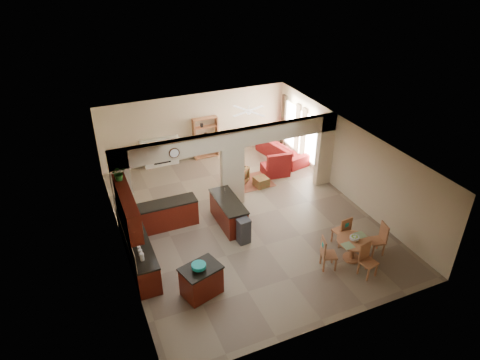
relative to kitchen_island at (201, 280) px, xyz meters
name	(u,v)px	position (x,y,z in m)	size (l,w,h in m)	color
floor	(244,218)	(2.43, 2.76, -0.44)	(10.00, 10.00, 0.00)	#756651
ceiling	(244,143)	(2.43, 2.76, 2.36)	(10.00, 10.00, 0.00)	white
wall_back	(196,127)	(2.43, 7.76, 0.96)	(8.00, 8.00, 0.00)	#C0A88C
wall_front	(332,283)	(2.43, -2.24, 0.96)	(8.00, 8.00, 0.00)	#C0A88C
wall_left	(118,210)	(-1.57, 2.76, 0.96)	(10.00, 10.00, 0.00)	#C0A88C
wall_right	(347,160)	(6.43, 2.76, 0.96)	(10.00, 10.00, 0.00)	#C0A88C
partition_left_pier	(123,191)	(-1.27, 3.76, 0.96)	(0.60, 0.25, 2.80)	#C0A88C
partition_center_pier	(232,176)	(2.43, 3.76, 0.66)	(0.80, 0.25, 2.20)	#C0A88C
partition_right_pier	(325,150)	(6.13, 3.76, 0.96)	(0.60, 0.25, 2.80)	#C0A88C
partition_header	(232,139)	(2.43, 3.76, 2.06)	(8.00, 0.25, 0.60)	#C0A88C
kitchen_counter	(149,234)	(-0.83, 2.51, 0.02)	(2.52, 3.29, 1.48)	#450E07
upper_cabinets	(127,207)	(-1.39, 1.96, 1.48)	(0.35, 2.40, 0.90)	#450E07
peninsula	(229,212)	(1.83, 2.64, 0.01)	(0.70, 1.85, 0.91)	#450E07
wall_clock	(174,153)	(0.43, 3.61, 2.01)	(0.34, 0.34, 0.03)	#492B18
rug	(251,182)	(3.63, 4.86, -0.44)	(1.60, 1.30, 0.01)	brown
fireplace	(161,152)	(0.83, 7.59, 0.17)	(1.60, 0.35, 1.20)	beige
shelving_unit	(206,138)	(2.78, 7.58, 0.46)	(1.00, 0.32, 1.80)	brown
window_a	(312,140)	(6.40, 5.06, 0.76)	(0.02, 0.90, 1.90)	white
window_b	(291,125)	(6.40, 6.76, 0.76)	(0.02, 0.90, 1.90)	white
glazed_door	(301,136)	(6.40, 5.91, 0.61)	(0.02, 0.70, 2.10)	white
drape_a_left	(319,146)	(6.36, 4.46, 0.76)	(0.10, 0.28, 2.30)	#441B1B
drape_a_right	(303,135)	(6.36, 5.66, 0.76)	(0.10, 0.28, 2.30)	#441B1B
drape_b_left	(297,130)	(6.36, 6.16, 0.76)	(0.10, 0.28, 2.30)	#441B1B
drape_b_right	(284,120)	(6.36, 7.36, 0.76)	(0.10, 0.28, 2.30)	#441B1B
ceiling_fan	(249,111)	(3.93, 5.76, 2.12)	(1.00, 1.00, 0.10)	white
kitchen_island	(201,280)	(0.00, 0.00, 0.00)	(1.18, 0.99, 0.88)	#450E07
teal_bowl	(199,267)	(-0.06, -0.05, 0.53)	(0.38, 0.38, 0.18)	teal
trash_can	(244,232)	(1.90, 1.56, -0.06)	(0.37, 0.31, 0.78)	#2C2C2E
dining_table	(353,246)	(4.51, -0.41, 0.02)	(1.00, 1.00, 0.68)	brown
fruit_bowl	(354,238)	(4.51, -0.41, 0.31)	(0.27, 0.27, 0.14)	#75A423
sofa	(282,150)	(5.73, 6.23, -0.08)	(0.99, 2.52, 0.74)	maroon
chaise	(275,169)	(4.81, 5.08, -0.24)	(1.00, 0.82, 0.40)	maroon
armchair	(237,176)	(3.13, 4.99, -0.11)	(0.72, 0.74, 0.68)	maroon
ottoman	(261,182)	(3.89, 4.44, -0.27)	(0.49, 0.49, 0.35)	maroon
plant	(119,173)	(-1.39, 2.73, 2.14)	(0.38, 0.33, 0.43)	#124514
chair_north	(343,230)	(4.62, 0.26, 0.11)	(0.46, 0.46, 1.02)	brown
chair_east	(380,238)	(5.40, -0.48, 0.11)	(0.49, 0.49, 1.02)	brown
chair_south	(367,258)	(4.46, -1.08, 0.11)	(0.49, 0.49, 1.02)	brown
chair_west	(326,252)	(3.58, -0.43, 0.11)	(0.53, 0.53, 1.02)	brown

